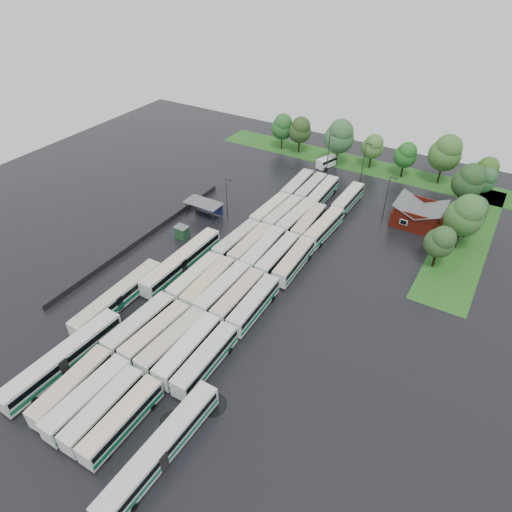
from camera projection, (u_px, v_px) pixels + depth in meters
The scene contains 61 objects.
ground at pixel (211, 299), 79.08m from camera, with size 160.00×160.00×0.00m, color black.
brick_building at pixel (418, 217), 97.47m from camera, with size 10.07×8.60×5.39m.
wash_shed at pixel (204, 204), 99.61m from camera, with size 8.20×4.20×3.58m.
utility_hut at pixel (182, 232), 93.69m from camera, with size 2.70×2.20×2.62m.
grass_strip_north at pixel (357, 164), 122.88m from camera, with size 80.00×10.00×0.01m, color #1F5517.
grass_strip_east at pixel (465, 237), 94.45m from camera, with size 10.00×50.00×0.01m, color #1F5517.
west_fence at pixel (145, 237), 93.44m from camera, with size 0.10×50.00×1.20m, color #2D2D30.
bus_r0c0 at pixel (73, 387), 61.83m from camera, with size 3.40×13.14×3.62m.
bus_r0c1 at pixel (88, 398), 60.32m from camera, with size 2.97×13.38×3.72m.
bus_r0c2 at pixel (104, 409), 59.08m from camera, with size 3.04×12.84×3.55m.
bus_r0c3 at pixel (122, 420), 57.78m from camera, with size 2.81×12.76×3.55m.
bus_r1c0 at pixel (140, 325), 71.20m from camera, with size 3.22×13.44×3.72m.
bus_r1c1 at pixel (156, 334), 69.78m from camera, with size 3.42×13.15×3.63m.
bus_r1c2 at pixel (173, 342), 68.39m from camera, with size 3.34×13.38×3.70m.
bus_r1c3 at pixel (188, 350), 67.12m from camera, with size 3.24×13.48×3.73m.
bus_r1c4 at pixel (206, 360), 65.65m from camera, with size 3.07×13.20×3.66m.
bus_r2c0 at pixel (195, 278), 80.60m from camera, with size 2.81×12.84×3.57m.
bus_r2c1 at pixel (209, 284), 79.31m from camera, with size 3.25×13.21×3.65m.
bus_r2c2 at pixel (223, 290), 77.95m from camera, with size 2.96×13.36×3.71m.
bus_r2c3 at pixel (238, 297), 76.57m from camera, with size 2.90×13.03×3.62m.
bus_r2c4 at pixel (254, 304), 75.07m from camera, with size 3.18×13.19×3.65m.
bus_r3c0 at pixel (237, 241), 90.01m from camera, with size 3.22×12.82×3.54m.
bus_r3c1 at pixel (251, 245), 88.80m from camera, with size 2.79×12.74×3.54m.
bus_r3c2 at pixel (263, 250), 87.30m from camera, with size 3.36×13.56×3.75m.
bus_r3c3 at pixel (278, 256), 85.90m from camera, with size 2.93×13.07×3.63m.
bus_r3c4 at pixel (294, 261), 84.63m from camera, with size 3.27×13.14×3.63m.
bus_r4c0 at pixel (270, 211), 99.28m from camera, with size 3.04×12.82×3.55m.
bus_r4c1 at pixel (283, 214), 98.03m from camera, with size 3.18×13.10×3.62m.
bus_r4c2 at pixel (297, 218), 96.70m from camera, with size 3.29×13.45×3.72m.
bus_r4c3 at pixel (309, 223), 95.37m from camera, with size 3.21×12.81×3.54m.
bus_r4c4 at pixel (324, 227), 93.83m from camera, with size 3.21×13.36×3.70m.
bus_r5c0 at pixel (298, 186), 108.47m from camera, with size 3.32×13.24×3.66m.
bus_r5c1 at pixel (311, 189), 107.41m from camera, with size 2.92×12.77×3.54m.
bus_r5c2 at pixel (323, 192), 105.96m from camera, with size 3.15×12.86×3.56m.
bus_r5c4 at pixel (348, 200), 103.25m from camera, with size 2.88×12.94×3.59m.
artic_bus_west_a at pixel (64, 359), 65.76m from camera, with size 3.50×19.81×3.66m.
artic_bus_west_b at pixel (182, 261), 84.44m from camera, with size 2.97×20.12×3.73m.
artic_bus_west_c at pixel (118, 297), 76.51m from camera, with size 2.96×19.23×3.56m.
artic_bus_east at pixel (161, 449), 54.51m from camera, with size 3.12×19.65×3.64m.
minibus at pixel (327, 162), 120.52m from camera, with size 3.94×6.47×2.65m.
tree_north_0 at pixel (283, 127), 126.94m from camera, with size 6.22×6.22×10.31m.
tree_north_1 at pixel (300, 130), 124.88m from camera, with size 6.28×6.28×10.40m.
tree_north_2 at pixel (340, 136), 117.21m from camera, with size 7.71×7.71×12.76m.
tree_north_3 at pixel (373, 146), 117.40m from camera, with size 5.64×5.64×9.34m.
tree_north_4 at pixel (406, 155), 113.10m from camera, with size 5.68×5.68×9.41m.
tree_north_5 at pixel (446, 152), 108.83m from camera, with size 7.75×7.75×12.84m.
tree_north_6 at pixel (486, 170), 105.77m from camera, with size 5.79×5.79×9.58m.
tree_east_0 at pixel (441, 241), 82.96m from camera, with size 5.55×5.51×9.13m.
tree_east_1 at pixel (466, 215), 86.76m from camera, with size 7.32×7.32×12.12m.
tree_east_2 at pixel (473, 211), 90.69m from camera, with size 5.91×5.91×9.79m.
tree_east_3 at pixel (469, 181), 98.94m from camera, with size 6.94×6.94×11.49m.
tree_east_4 at pixel (485, 180), 103.34m from camera, with size 5.23×5.23×8.65m.
lamp_post_ne at pixel (387, 195), 96.26m from camera, with size 1.63×0.32×10.57m.
lamp_post_nw at pixel (227, 195), 97.30m from camera, with size 1.49×0.29×9.68m.
lamp_post_back_w at pixel (329, 152), 114.20m from camera, with size 1.65×0.32×10.72m.
lamp_post_back_e at pixel (364, 160), 110.20m from camera, with size 1.63×0.32×10.61m.
puddle_0 at pixel (138, 369), 66.84m from camera, with size 3.52×3.52×0.01m, color black.
puddle_1 at pixel (175, 423), 59.67m from camera, with size 4.20×4.20×0.01m, color black.
puddle_2 at pixel (189, 272), 85.29m from camera, with size 7.52×7.52×0.01m, color black.
puddle_3 at pixel (225, 325), 73.95m from camera, with size 4.52×4.52×0.01m, color black.
puddle_4 at pixel (212, 405), 61.86m from camera, with size 4.06×4.06×0.01m, color black.
Camera 1 is at (37.28, -46.57, 53.04)m, focal length 32.00 mm.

